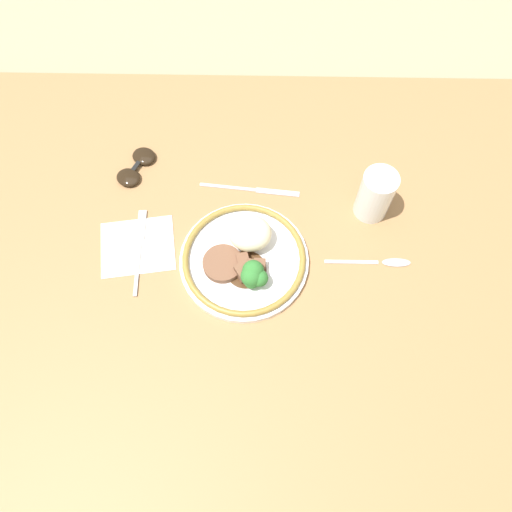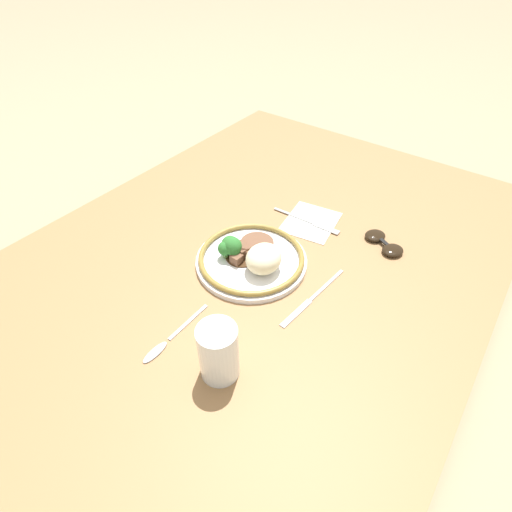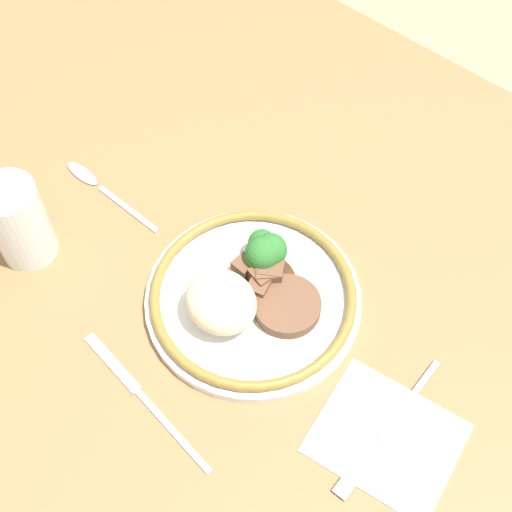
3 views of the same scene
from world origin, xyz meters
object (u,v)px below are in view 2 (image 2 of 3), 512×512
at_px(fork, 312,223).
at_px(knife, 312,299).
at_px(plate, 251,257).
at_px(spoon, 164,344).
at_px(juice_glass, 219,354).
at_px(sunglasses, 384,243).

xyz_separation_m(fork, knife, (0.22, 0.13, -0.00)).
height_order(plate, knife, plate).
bearing_deg(spoon, juice_glass, 99.68).
relative_size(plate, sunglasses, 2.13).
distance_m(juice_glass, spoon, 0.13).
bearing_deg(plate, fork, 170.35).
bearing_deg(knife, spoon, -26.16).
distance_m(fork, sunglasses, 0.18).
bearing_deg(knife, juice_glass, -4.31).
xyz_separation_m(plate, juice_glass, (0.25, 0.12, 0.03)).
distance_m(plate, knife, 0.16).
bearing_deg(spoon, fork, 176.02).
xyz_separation_m(plate, sunglasses, (-0.23, 0.21, -0.01)).
distance_m(knife, sunglasses, 0.25).
height_order(knife, spoon, spoon).
distance_m(plate, sunglasses, 0.32).
bearing_deg(juice_glass, sunglasses, 169.30).
xyz_separation_m(spoon, sunglasses, (-0.50, 0.21, 0.01)).
distance_m(fork, knife, 0.25).
relative_size(juice_glass, spoon, 0.67).
xyz_separation_m(fork, spoon, (0.47, -0.03, -0.00)).
height_order(knife, sunglasses, sunglasses).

